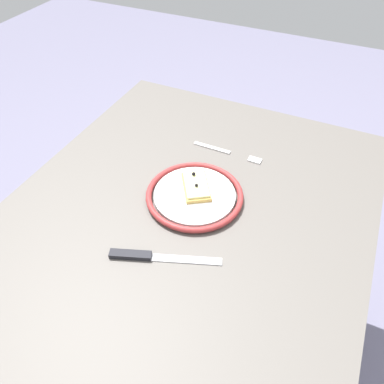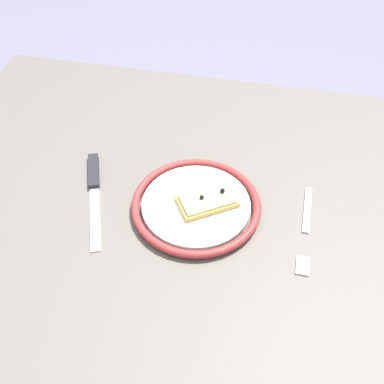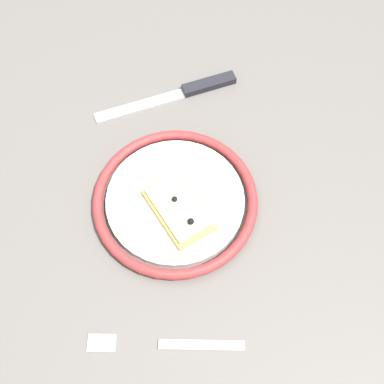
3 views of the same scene
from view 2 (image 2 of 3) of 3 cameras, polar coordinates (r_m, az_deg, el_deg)
ground_plane at (r=1.54m, az=-1.58°, el=-19.41°), size 6.00×6.00×0.00m
dining_table at (r=0.99m, az=-2.32°, el=-4.73°), size 1.03×0.85×0.72m
plate at (r=0.91m, az=0.46°, el=-1.60°), size 0.24×0.24×0.02m
pizza_slice_near at (r=0.91m, az=1.78°, el=-0.96°), size 0.12×0.11×0.03m
knife at (r=0.98m, az=-11.22°, el=0.99°), size 0.10×0.23×0.01m
fork at (r=0.91m, az=12.94°, el=-4.24°), size 0.02×0.20×0.00m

